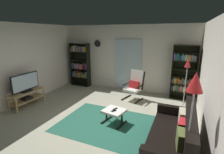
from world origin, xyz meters
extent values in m
plane|color=#A8A68E|center=(0.00, 0.00, 0.00)|extent=(7.02, 7.02, 0.00)
cube|color=silver|center=(0.00, 2.90, 1.30)|extent=(5.60, 0.06, 2.60)
cube|color=silver|center=(-2.70, 0.00, 1.30)|extent=(0.06, 6.00, 2.60)
cube|color=silver|center=(2.70, 0.00, 1.30)|extent=(0.06, 6.00, 2.60)
cube|color=silver|center=(0.09, 2.83, 1.05)|extent=(1.10, 0.01, 2.00)
cube|color=#27614E|center=(0.47, 0.01, 0.00)|extent=(2.41, 1.85, 0.01)
cube|color=tan|center=(-2.33, 0.02, 0.48)|extent=(0.43, 1.15, 0.02)
cube|color=tan|center=(-2.33, 0.02, 0.22)|extent=(0.39, 1.09, 0.02)
cylinder|color=tan|center=(-2.17, -0.50, 0.23)|extent=(0.05, 0.05, 0.47)
cylinder|color=tan|center=(-2.17, 0.55, 0.23)|extent=(0.05, 0.05, 0.47)
cylinder|color=tan|center=(-2.50, -0.50, 0.23)|extent=(0.05, 0.05, 0.47)
cylinder|color=tan|center=(-2.50, 0.55, 0.23)|extent=(0.05, 0.05, 0.47)
cube|color=black|center=(-2.33, 0.00, 0.27)|extent=(0.26, 0.28, 0.07)
cube|color=black|center=(-2.33, 0.02, 0.52)|extent=(0.20, 0.32, 0.05)
cube|color=black|center=(-2.33, 0.02, 0.81)|extent=(0.04, 0.97, 0.53)
cube|color=silver|center=(-2.31, 0.02, 0.81)|extent=(0.01, 0.91, 0.48)
cube|color=black|center=(-2.43, 2.59, 0.93)|extent=(0.02, 0.30, 1.86)
cube|color=black|center=(-1.59, 2.59, 0.93)|extent=(0.02, 0.30, 1.86)
cube|color=black|center=(-2.01, 2.73, 0.93)|extent=(0.86, 0.02, 1.86)
cube|color=black|center=(-2.01, 2.59, 0.02)|extent=(0.83, 0.28, 0.02)
cube|color=black|center=(-2.01, 2.59, 0.37)|extent=(0.83, 0.28, 0.02)
cube|color=black|center=(-2.01, 2.59, 0.75)|extent=(0.83, 0.28, 0.02)
cube|color=black|center=(-2.01, 2.59, 1.12)|extent=(0.83, 0.28, 0.02)
cube|color=black|center=(-2.01, 2.59, 1.49)|extent=(0.83, 0.28, 0.02)
cube|color=black|center=(-2.01, 2.59, 1.85)|extent=(0.83, 0.28, 0.02)
cube|color=#3755A7|center=(-2.39, 2.59, 0.49)|extent=(0.02, 0.17, 0.22)
cube|color=#5E93A0|center=(-2.36, 2.60, 0.46)|extent=(0.02, 0.19, 0.16)
cube|color=beige|center=(-2.32, 2.59, 0.46)|extent=(0.04, 0.11, 0.16)
cube|color=black|center=(-2.27, 2.59, 0.50)|extent=(0.04, 0.20, 0.23)
cube|color=beige|center=(-2.23, 2.59, 0.51)|extent=(0.02, 0.22, 0.27)
cube|color=black|center=(-2.20, 2.58, 0.52)|extent=(0.03, 0.20, 0.27)
cube|color=gold|center=(-2.15, 2.59, 0.47)|extent=(0.04, 0.15, 0.18)
cube|color=red|center=(-2.12, 2.61, 0.52)|extent=(0.03, 0.22, 0.27)
cube|color=#2E8F45|center=(-2.07, 2.58, 0.46)|extent=(0.04, 0.14, 0.16)
cube|color=brown|center=(-2.03, 2.57, 0.48)|extent=(0.03, 0.16, 0.19)
cube|color=#3A7943|center=(-1.99, 2.57, 0.49)|extent=(0.04, 0.18, 0.22)
cube|color=#9E4684|center=(-1.94, 2.59, 0.49)|extent=(0.03, 0.12, 0.22)
cube|color=orange|center=(-1.91, 2.60, 0.46)|extent=(0.02, 0.15, 0.17)
cube|color=olive|center=(-1.87, 2.60, 0.46)|extent=(0.03, 0.24, 0.15)
cube|color=orange|center=(-1.83, 2.60, 0.46)|extent=(0.03, 0.16, 0.17)
cube|color=#A98927|center=(-1.79, 2.58, 0.46)|extent=(0.03, 0.18, 0.16)
cube|color=#2F1832|center=(-1.75, 2.60, 0.49)|extent=(0.04, 0.12, 0.21)
cube|color=orange|center=(-1.71, 2.57, 0.50)|extent=(0.03, 0.12, 0.24)
cube|color=#589D96|center=(-1.67, 2.57, 0.52)|extent=(0.03, 0.22, 0.27)
cube|color=orange|center=(-1.64, 2.61, 0.47)|extent=(0.03, 0.13, 0.17)
cube|color=#418653|center=(-2.39, 2.59, 0.88)|extent=(0.03, 0.19, 0.24)
cube|color=#1E2C31|center=(-2.36, 2.58, 0.86)|extent=(0.02, 0.16, 0.20)
cube|color=#3156B6|center=(-2.31, 2.59, 0.85)|extent=(0.04, 0.14, 0.20)
cube|color=beige|center=(-2.27, 2.60, 0.86)|extent=(0.04, 0.12, 0.22)
cube|color=brown|center=(-2.24, 2.59, 0.85)|extent=(0.02, 0.16, 0.18)
cube|color=red|center=(-2.21, 2.58, 0.88)|extent=(0.02, 0.23, 0.24)
cube|color=#99368A|center=(-2.18, 2.58, 0.87)|extent=(0.03, 0.22, 0.23)
cube|color=teal|center=(-2.14, 2.58, 0.84)|extent=(0.03, 0.16, 0.18)
cube|color=teal|center=(-2.11, 2.58, 0.86)|extent=(0.02, 0.15, 0.22)
cube|color=brown|center=(-2.07, 2.58, 0.87)|extent=(0.04, 0.18, 0.24)
cube|color=#9B478C|center=(-2.02, 2.59, 0.86)|extent=(0.03, 0.17, 0.21)
cube|color=orange|center=(-1.98, 2.61, 0.86)|extent=(0.03, 0.16, 0.20)
cube|color=orange|center=(-1.94, 2.57, 0.85)|extent=(0.04, 0.18, 0.20)
cube|color=#2962B2|center=(-1.90, 2.60, 0.85)|extent=(0.04, 0.14, 0.19)
cube|color=brown|center=(-1.86, 2.61, 0.88)|extent=(0.02, 0.21, 0.26)
cube|color=#95308A|center=(-1.83, 2.58, 0.86)|extent=(0.02, 0.22, 0.22)
cube|color=red|center=(-1.79, 2.60, 0.84)|extent=(0.04, 0.20, 0.17)
cube|color=black|center=(-1.76, 2.58, 0.84)|extent=(0.03, 0.23, 0.16)
cube|color=#3463AA|center=(-1.72, 2.59, 0.88)|extent=(0.02, 0.15, 0.26)
cube|color=#8D3784|center=(-1.68, 2.58, 0.88)|extent=(0.03, 0.21, 0.25)
cube|color=#894991|center=(-1.63, 2.58, 0.87)|extent=(0.04, 0.15, 0.23)
cube|color=#904493|center=(-2.39, 2.59, 1.58)|extent=(0.02, 0.24, 0.16)
cube|color=#A38F26|center=(-2.36, 2.58, 1.62)|extent=(0.02, 0.13, 0.25)
cube|color=#9D9A32|center=(-2.32, 2.57, 1.59)|extent=(0.04, 0.16, 0.18)
cube|color=beige|center=(-2.27, 2.59, 1.61)|extent=(0.04, 0.12, 0.21)
cube|color=beige|center=(-2.22, 2.59, 1.63)|extent=(0.04, 0.15, 0.26)
cube|color=#3B59AE|center=(-2.18, 2.59, 1.63)|extent=(0.03, 0.20, 0.27)
cube|color=olive|center=(-2.14, 2.57, 1.62)|extent=(0.02, 0.13, 0.24)
cube|color=#355BB6|center=(-2.10, 2.59, 1.62)|extent=(0.02, 0.12, 0.23)
cube|color=gold|center=(-2.07, 2.59, 1.60)|extent=(0.03, 0.23, 0.20)
cube|color=#3A7F4E|center=(-2.03, 2.58, 1.60)|extent=(0.04, 0.19, 0.21)
cube|color=#904794|center=(-1.98, 2.58, 1.61)|extent=(0.04, 0.14, 0.23)
cube|color=#9D4096|center=(-1.93, 2.58, 1.60)|extent=(0.04, 0.22, 0.20)
cube|color=#315CAF|center=(-1.88, 2.61, 1.61)|extent=(0.03, 0.13, 0.23)
cube|color=teal|center=(-1.84, 2.59, 1.61)|extent=(0.03, 0.12, 0.21)
cube|color=orange|center=(-1.81, 2.60, 1.60)|extent=(0.03, 0.12, 0.20)
cube|color=#9EA02F|center=(-1.77, 2.61, 1.60)|extent=(0.03, 0.18, 0.20)
cube|color=gold|center=(-1.73, 2.59, 1.60)|extent=(0.03, 0.18, 0.21)
cube|color=olive|center=(-1.69, 2.59, 1.62)|extent=(0.02, 0.13, 0.23)
cube|color=orange|center=(-1.65, 2.60, 1.63)|extent=(0.03, 0.20, 0.26)
cube|color=black|center=(1.79, 2.62, 0.95)|extent=(0.02, 0.30, 1.91)
cube|color=black|center=(2.58, 2.62, 0.95)|extent=(0.02, 0.30, 1.91)
cube|color=black|center=(2.19, 2.77, 0.95)|extent=(0.81, 0.02, 1.91)
cube|color=black|center=(2.19, 2.62, 0.02)|extent=(0.77, 0.28, 0.02)
cube|color=black|center=(2.19, 2.62, 0.27)|extent=(0.77, 0.28, 0.02)
cube|color=black|center=(2.19, 2.62, 0.55)|extent=(0.77, 0.28, 0.02)
cube|color=black|center=(2.19, 2.62, 0.82)|extent=(0.77, 0.28, 0.02)
cube|color=black|center=(2.19, 2.62, 1.09)|extent=(0.77, 0.28, 0.02)
cube|color=black|center=(2.19, 2.62, 1.36)|extent=(0.77, 0.28, 0.02)
cube|color=black|center=(2.19, 2.62, 1.64)|extent=(0.77, 0.28, 0.02)
cube|color=black|center=(2.19, 2.62, 1.89)|extent=(0.77, 0.28, 0.02)
cube|color=#9D3E8D|center=(1.83, 2.64, 0.36)|extent=(0.04, 0.14, 0.15)
cube|color=#2A1C2E|center=(1.88, 2.64, 0.39)|extent=(0.04, 0.20, 0.22)
cube|color=gold|center=(1.92, 2.64, 0.37)|extent=(0.03, 0.21, 0.18)
cube|color=teal|center=(1.95, 2.61, 0.39)|extent=(0.03, 0.11, 0.22)
cube|color=#438348|center=(1.99, 2.64, 0.39)|extent=(0.02, 0.10, 0.21)
cube|color=#33784F|center=(2.02, 2.61, 0.40)|extent=(0.03, 0.13, 0.24)
cube|color=brown|center=(2.06, 2.63, 0.38)|extent=(0.02, 0.21, 0.21)
cube|color=#994990|center=(2.09, 2.62, 0.37)|extent=(0.03, 0.17, 0.18)
cube|color=teal|center=(2.13, 2.61, 0.38)|extent=(0.03, 0.11, 0.20)
cube|color=orange|center=(2.16, 2.61, 0.39)|extent=(0.03, 0.13, 0.21)
cube|color=brown|center=(2.20, 2.62, 0.38)|extent=(0.02, 0.20, 0.19)
cube|color=beige|center=(2.24, 2.62, 0.38)|extent=(0.04, 0.21, 0.20)
cube|color=#A98B26|center=(2.29, 2.61, 0.37)|extent=(0.03, 0.14, 0.17)
cube|color=#285AA2|center=(2.33, 2.64, 0.39)|extent=(0.03, 0.19, 0.22)
cube|color=brown|center=(2.37, 2.61, 0.36)|extent=(0.04, 0.19, 0.15)
cube|color=#306AAD|center=(2.41, 2.64, 0.40)|extent=(0.03, 0.18, 0.24)
cube|color=#3B57AE|center=(2.44, 2.64, 0.37)|extent=(0.02, 0.24, 0.17)
cube|color=#3A7F4E|center=(2.48, 2.62, 0.40)|extent=(0.03, 0.17, 0.24)
cube|color=orange|center=(2.52, 2.63, 0.39)|extent=(0.02, 0.11, 0.22)
cube|color=#8A3C95|center=(1.83, 2.63, 0.64)|extent=(0.03, 0.18, 0.17)
cube|color=#266CB5|center=(1.87, 2.62, 0.67)|extent=(0.02, 0.14, 0.23)
cube|color=#9E8E3A|center=(1.91, 2.62, 0.66)|extent=(0.03, 0.20, 0.21)
cube|color=gold|center=(1.95, 2.61, 0.65)|extent=(0.03, 0.13, 0.20)
cube|color=red|center=(1.99, 2.63, 0.65)|extent=(0.03, 0.16, 0.19)
cube|color=gold|center=(2.03, 2.62, 0.67)|extent=(0.02, 0.18, 0.23)
cube|color=orange|center=(2.07, 2.64, 0.64)|extent=(0.02, 0.20, 0.18)
cube|color=brown|center=(2.10, 2.61, 0.64)|extent=(0.04, 0.23, 0.18)
cube|color=gold|center=(2.15, 2.64, 0.65)|extent=(0.03, 0.14, 0.19)
cube|color=#355DA1|center=(2.19, 2.62, 0.66)|extent=(0.03, 0.20, 0.22)
cube|color=olive|center=(2.23, 2.63, 0.64)|extent=(0.03, 0.19, 0.18)
cube|color=#2662B1|center=(2.27, 2.64, 0.63)|extent=(0.04, 0.24, 0.16)
cube|color=brown|center=(2.32, 2.64, 0.64)|extent=(0.04, 0.21, 0.17)
cube|color=brown|center=(2.36, 2.61, 0.63)|extent=(0.02, 0.24, 0.15)
cube|color=brown|center=(2.40, 2.63, 0.66)|extent=(0.04, 0.17, 0.21)
cube|color=#973D89|center=(2.44, 2.63, 0.66)|extent=(0.03, 0.20, 0.21)
cube|color=#AA993C|center=(2.49, 2.61, 0.67)|extent=(0.04, 0.22, 0.24)
cube|color=blue|center=(2.53, 2.62, 0.65)|extent=(0.04, 0.10, 0.19)
cube|color=purple|center=(1.83, 2.61, 1.49)|extent=(0.04, 0.20, 0.24)
cube|color=#5494A4|center=(1.88, 2.61, 1.48)|extent=(0.04, 0.14, 0.22)
cube|color=#3C7A3E|center=(1.93, 2.61, 1.49)|extent=(0.03, 0.21, 0.24)
cube|color=blue|center=(1.97, 2.60, 1.49)|extent=(0.04, 0.10, 0.23)
cube|color=#3663B1|center=(2.02, 2.63, 1.46)|extent=(0.03, 0.14, 0.17)
cube|color=#3A6BB0|center=(2.06, 2.63, 1.46)|extent=(0.03, 0.12, 0.17)
cube|color=teal|center=(2.10, 2.64, 1.49)|extent=(0.04, 0.20, 0.23)
cube|color=teal|center=(2.15, 2.62, 1.46)|extent=(0.04, 0.16, 0.18)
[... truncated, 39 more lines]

